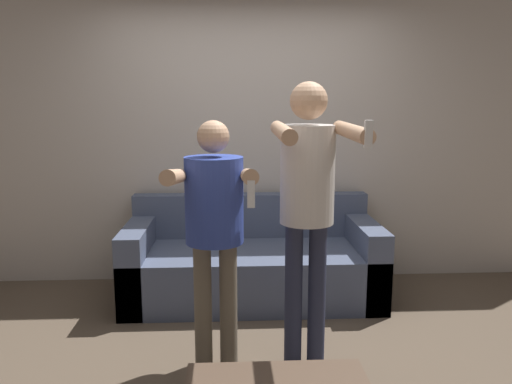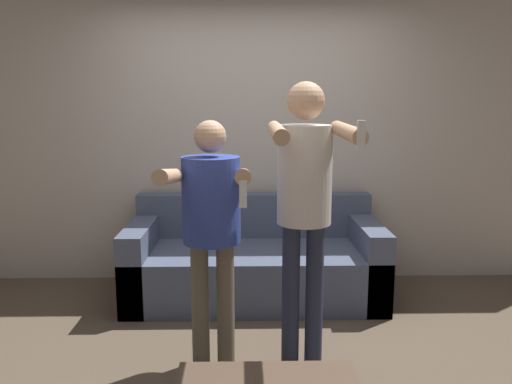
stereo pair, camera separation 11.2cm
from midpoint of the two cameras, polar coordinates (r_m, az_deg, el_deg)
name	(u,v)px [view 1 (the left image)]	position (r m, az deg, el deg)	size (l,w,h in m)	color
ground_plane	(255,361)	(3.40, -1.10, -18.74)	(14.00, 14.00, 0.00)	brown
wall_back	(246,135)	(4.59, -1.81, 6.52)	(6.40, 0.06, 2.70)	beige
couch	(252,264)	(4.31, -1.16, -8.22)	(2.11, 0.94, 0.83)	#4C5670
person_standing_left	(214,216)	(2.99, -5.86, -2.72)	(0.47, 0.82, 1.55)	#6B6051
person_standing_right	(308,191)	(2.98, 4.87, 0.13)	(0.45, 0.81, 1.77)	#282D47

